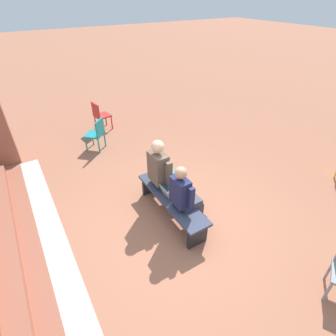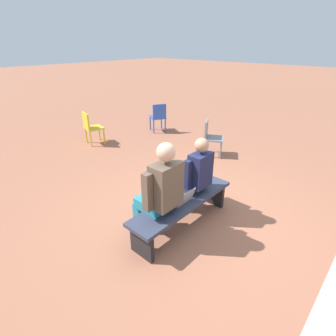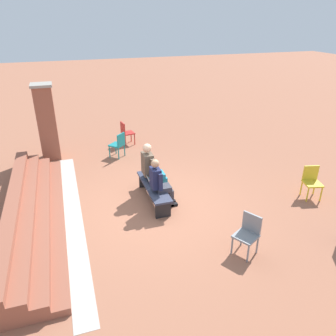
% 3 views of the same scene
% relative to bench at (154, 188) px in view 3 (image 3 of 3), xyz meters
% --- Properties ---
extents(ground_plane, '(60.00, 60.00, 0.00)m').
position_rel_bench_xyz_m(ground_plane, '(-0.27, 0.02, -0.35)').
color(ground_plane, '#9E6047').
extents(concrete_strip, '(6.83, 0.40, 0.01)m').
position_rel_bench_xyz_m(concrete_strip, '(0.00, 2.03, -0.35)').
color(concrete_strip, '#B7B2A8').
rests_on(concrete_strip, ground).
extents(brick_steps, '(6.03, 1.20, 0.60)m').
position_rel_bench_xyz_m(brick_steps, '(0.00, 2.98, -0.13)').
color(brick_steps, '#93513D').
rests_on(brick_steps, ground).
extents(brick_pillar_left_of_steps, '(0.64, 0.64, 2.45)m').
position_rel_bench_xyz_m(brick_pillar_left_of_steps, '(3.75, 2.47, 0.88)').
color(brick_pillar_left_of_steps, '#93513D').
rests_on(brick_pillar_left_of_steps, ground).
extents(bench, '(1.80, 0.44, 0.45)m').
position_rel_bench_xyz_m(bench, '(0.00, 0.00, 0.00)').
color(bench, '#33384C').
rests_on(bench, ground).
extents(person_student, '(0.51, 0.65, 1.29)m').
position_rel_bench_xyz_m(person_student, '(-0.32, -0.06, 0.34)').
color(person_student, '#383842').
rests_on(person_student, ground).
extents(person_adult, '(0.59, 0.75, 1.43)m').
position_rel_bench_xyz_m(person_adult, '(0.40, -0.07, 0.40)').
color(person_adult, teal).
rests_on(person_adult, ground).
extents(laptop, '(0.32, 0.29, 0.21)m').
position_rel_bench_xyz_m(laptop, '(0.05, 0.01, 0.15)').
color(laptop, '#9EA0A5').
rests_on(laptop, bench).
extents(plastic_chair_foreground, '(0.57, 0.57, 0.84)m').
position_rel_bench_xyz_m(plastic_chair_foreground, '(-2.52, -1.22, 0.13)').
color(plastic_chair_foreground, gray).
rests_on(plastic_chair_foreground, ground).
extents(plastic_chair_far_right, '(0.48, 0.48, 0.84)m').
position_rel_bench_xyz_m(plastic_chair_far_right, '(4.22, -0.15, 0.13)').
color(plastic_chair_far_right, red).
rests_on(plastic_chair_far_right, ground).
extents(plastic_chair_near_bench_left, '(0.59, 0.59, 0.84)m').
position_rel_bench_xyz_m(plastic_chair_near_bench_left, '(3.12, 0.32, 0.13)').
color(plastic_chair_near_bench_left, teal).
rests_on(plastic_chair_near_bench_left, ground).
extents(plastic_chair_far_left, '(0.51, 0.51, 0.84)m').
position_rel_bench_xyz_m(plastic_chair_far_left, '(-1.07, -3.95, 0.13)').
color(plastic_chair_far_left, gold).
rests_on(plastic_chair_far_left, ground).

